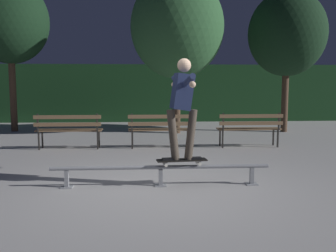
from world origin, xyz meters
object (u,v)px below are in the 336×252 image
at_px(grind_rail, 161,170).
at_px(skateboard, 182,160).
at_px(park_bench_right_center, 250,126).
at_px(tree_far_left, 10,22).
at_px(skateboarder, 182,100).
at_px(park_bench_leftmost, 69,127).
at_px(park_bench_left_center, 161,127).
at_px(tree_behind_benches, 177,27).
at_px(tree_far_right, 287,34).

height_order(grind_rail, skateboard, skateboard).
xyz_separation_m(park_bench_right_center, tree_far_left, (-7.07, 3.72, 3.11)).
relative_size(grind_rail, tree_far_left, 0.67).
relative_size(grind_rail, skateboarder, 2.18).
distance_m(grind_rail, park_bench_leftmost, 4.08).
bearing_deg(park_bench_left_center, skateboard, -87.02).
xyz_separation_m(skateboard, tree_behind_benches, (0.48, 6.37, 3.00)).
distance_m(park_bench_leftmost, tree_far_right, 7.69).
xyz_separation_m(park_bench_leftmost, tree_far_right, (6.54, 3.02, 2.70)).
distance_m(grind_rail, skateboard, 0.36).
height_order(skateboarder, tree_far_right, tree_far_right).
height_order(park_bench_right_center, tree_far_right, tree_far_right).
relative_size(skateboard, park_bench_leftmost, 0.50).
xyz_separation_m(grind_rail, tree_far_left, (-4.67, 7.20, 3.40)).
distance_m(tree_far_right, tree_far_left, 9.15).
height_order(tree_far_left, tree_behind_benches, tree_far_left).
bearing_deg(tree_far_right, tree_far_left, 175.60).
distance_m(skateboard, skateboarder, 0.94).
height_order(tree_far_right, tree_behind_benches, tree_behind_benches).
xyz_separation_m(park_bench_leftmost, park_bench_right_center, (4.50, 0.00, 0.00)).
relative_size(skateboarder, park_bench_leftmost, 0.97).
xyz_separation_m(grind_rail, tree_behind_benches, (0.81, 6.37, 3.15)).
bearing_deg(park_bench_right_center, tree_behind_benches, 118.81).
bearing_deg(park_bench_right_center, skateboarder, -120.67).
distance_m(park_bench_leftmost, tree_behind_benches, 5.00).
xyz_separation_m(grind_rail, skateboarder, (0.33, 0.00, 1.09)).
height_order(park_bench_left_center, tree_far_right, tree_far_right).
bearing_deg(park_bench_leftmost, tree_far_right, 24.76).
xyz_separation_m(skateboarder, tree_behind_benches, (0.48, 6.37, 2.06)).
bearing_deg(skateboard, park_bench_left_center, 92.98).
bearing_deg(grind_rail, skateboard, 0.00).
distance_m(park_bench_left_center, tree_far_right, 5.90).
relative_size(skateboard, tree_far_right, 0.17).
bearing_deg(tree_behind_benches, park_bench_left_center, -102.87).
height_order(grind_rail, park_bench_leftmost, park_bench_leftmost).
distance_m(skateboarder, park_bench_leftmost, 4.32).
relative_size(tree_far_left, tree_behind_benches, 1.00).
bearing_deg(tree_far_left, tree_far_right, -4.40).
bearing_deg(park_bench_left_center, park_bench_leftmost, 180.00).
bearing_deg(tree_behind_benches, park_bench_right_center, -61.19).
bearing_deg(park_bench_leftmost, park_bench_left_center, 0.00).
bearing_deg(park_bench_right_center, grind_rail, -124.56).
xyz_separation_m(skateboard, skateboarder, (0.00, 0.00, 0.94)).
bearing_deg(tree_far_right, skateboarder, -122.29).
bearing_deg(skateboarder, grind_rail, -179.94).
distance_m(grind_rail, park_bench_left_center, 3.50).
bearing_deg(grind_rail, tree_behind_benches, 82.76).
bearing_deg(tree_far_left, grind_rail, -57.02).
xyz_separation_m(skateboarder, park_bench_leftmost, (-2.43, 3.48, -0.80)).
distance_m(skateboarder, tree_far_left, 9.07).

